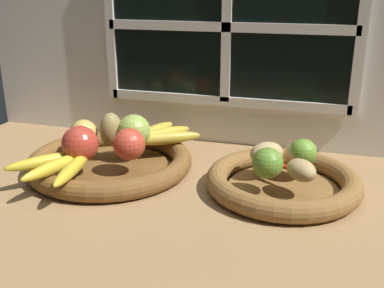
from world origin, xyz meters
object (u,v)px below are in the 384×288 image
at_px(pear_brown, 111,130).
at_px(potato_oblong, 267,153).
at_px(fruit_bowl_right, 283,182).
at_px(lime_far, 303,152).
at_px(apple_golden_left, 84,133).
at_px(apple_green_back, 134,131).
at_px(potato_small, 301,170).
at_px(lime_near, 267,163).
at_px(chili_pepper, 290,168).
at_px(fruit_bowl_left, 110,162).
at_px(banana_bunch_front, 60,164).
at_px(banana_bunch_back, 158,135).
at_px(potato_back, 297,155).
at_px(apple_red_right, 129,144).
at_px(apple_red_front, 80,144).

height_order(pear_brown, potato_oblong, pear_brown).
height_order(fruit_bowl_right, lime_far, lime_far).
relative_size(fruit_bowl_right, apple_golden_left, 4.96).
bearing_deg(apple_green_back, potato_small, -12.40).
bearing_deg(potato_oblong, lime_far, 9.25).
distance_m(lime_near, chili_pepper, 0.06).
height_order(fruit_bowl_right, potato_small, potato_small).
bearing_deg(fruit_bowl_left, apple_green_back, 50.83).
bearing_deg(chili_pepper, fruit_bowl_right, -158.28).
bearing_deg(banana_bunch_front, lime_far, 19.72).
bearing_deg(apple_golden_left, banana_bunch_back, 29.03).
bearing_deg(potato_back, banana_bunch_front, -159.20).
bearing_deg(apple_red_right, fruit_bowl_left, 155.28).
bearing_deg(apple_red_right, fruit_bowl_right, 5.03).
relative_size(apple_green_back, lime_near, 1.25).
bearing_deg(apple_red_right, potato_small, -1.07).
distance_m(pear_brown, chili_pepper, 0.43).
relative_size(fruit_bowl_left, potato_small, 5.38).
bearing_deg(chili_pepper, apple_golden_left, -150.69).
height_order(apple_red_front, pear_brown, pear_brown).
bearing_deg(banana_bunch_front, chili_pepper, 15.40).
distance_m(apple_golden_left, banana_bunch_back, 0.18).
relative_size(apple_green_back, banana_bunch_back, 0.43).
height_order(fruit_bowl_right, apple_red_right, apple_red_right).
distance_m(fruit_bowl_right, apple_golden_left, 0.48).
height_order(apple_golden_left, chili_pepper, apple_golden_left).
xyz_separation_m(potato_oblong, lime_far, (0.08, 0.01, 0.01)).
bearing_deg(banana_bunch_back, potato_small, -21.98).
relative_size(potato_back, chili_pepper, 0.60).
xyz_separation_m(fruit_bowl_left, fruit_bowl_right, (0.40, 0.00, 0.00)).
distance_m(banana_bunch_front, potato_oblong, 0.44).
relative_size(banana_bunch_front, lime_near, 3.04).
bearing_deg(potato_back, pear_brown, -178.57).
bearing_deg(lime_near, potato_small, 6.67).
bearing_deg(chili_pepper, potato_small, -22.34).
distance_m(potato_small, lime_near, 0.07).
distance_m(fruit_bowl_left, banana_bunch_front, 0.14).
relative_size(fruit_bowl_left, chili_pepper, 3.41).
bearing_deg(potato_back, lime_near, -118.98).
bearing_deg(potato_back, lime_far, -27.26).
height_order(lime_near, lime_far, lime_near).
distance_m(apple_red_right, banana_bunch_front, 0.15).
xyz_separation_m(banana_bunch_front, lime_near, (0.42, 0.08, 0.02)).
bearing_deg(apple_golden_left, banana_bunch_front, -79.91).
bearing_deg(potato_small, lime_near, -173.33).
distance_m(apple_golden_left, apple_red_right, 0.15).
bearing_deg(potato_oblong, chili_pepper, -32.82).
distance_m(pear_brown, potato_small, 0.45).
xyz_separation_m(fruit_bowl_right, lime_far, (0.03, 0.04, 0.05)).
bearing_deg(lime_near, potato_oblong, 98.65).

